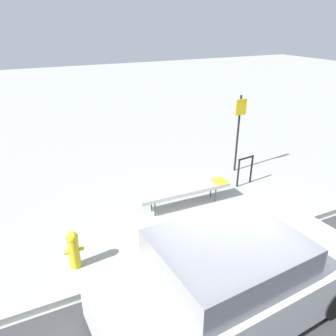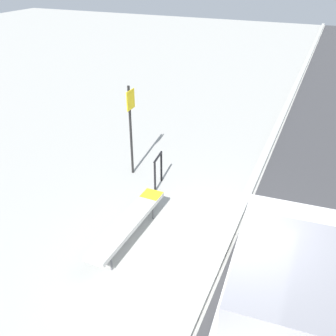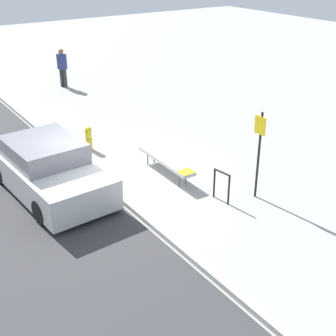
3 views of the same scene
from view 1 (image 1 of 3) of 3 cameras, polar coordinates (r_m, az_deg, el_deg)
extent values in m
plane|color=#9E9E99|center=(6.90, 9.44, -13.62)|extent=(60.00, 60.00, 0.00)
cube|color=#A8A8A3|center=(6.86, 9.48, -13.19)|extent=(60.00, 0.20, 0.13)
cylinder|color=#515156|center=(7.69, -2.27, -7.12)|extent=(0.04, 0.04, 0.39)
cylinder|color=#515156|center=(8.36, 8.27, -4.58)|extent=(0.04, 0.04, 0.39)
cylinder|color=#515156|center=(7.87, -2.90, -6.33)|extent=(0.04, 0.04, 0.39)
cylinder|color=#515156|center=(8.53, 7.47, -3.92)|extent=(0.04, 0.04, 0.39)
cube|color=#B2B2AD|center=(7.96, 2.90, -3.96)|extent=(2.37, 0.45, 0.09)
cube|color=yellow|center=(8.40, 8.99, -2.26)|extent=(0.37, 0.41, 0.01)
cylinder|color=black|center=(9.10, 12.12, -0.93)|extent=(0.05, 0.05, 0.80)
cylinder|color=black|center=(9.43, 14.31, -0.22)|extent=(0.05, 0.05, 0.80)
cylinder|color=black|center=(9.10, 13.48, 1.71)|extent=(0.55, 0.12, 0.05)
cylinder|color=black|center=(9.82, 12.04, 5.72)|extent=(0.06, 0.06, 2.30)
cube|color=yellow|center=(9.56, 12.62, 10.30)|extent=(0.36, 0.02, 0.46)
cylinder|color=gold|center=(6.45, -16.01, -14.10)|extent=(0.20, 0.20, 0.60)
sphere|color=gold|center=(6.24, -16.39, -11.54)|extent=(0.22, 0.22, 0.22)
cylinder|color=gold|center=(6.40, -17.34, -13.93)|extent=(0.08, 0.07, 0.07)
cylinder|color=gold|center=(6.43, -14.83, -13.42)|extent=(0.08, 0.07, 0.07)
cylinder|color=black|center=(6.75, 15.10, -12.03)|extent=(0.61, 0.22, 0.60)
cylinder|color=black|center=(5.99, 27.05, -19.78)|extent=(0.61, 0.22, 0.60)
cylinder|color=black|center=(5.58, -6.09, -20.32)|extent=(0.61, 0.22, 0.60)
cube|color=silver|center=(5.43, 11.29, -19.26)|extent=(4.32, 2.12, 0.77)
cube|color=gray|center=(4.92, 10.36, -14.67)|extent=(2.13, 1.80, 0.54)
camera|label=2|loc=(3.57, -58.48, 24.68)|focal=40.00mm
camera|label=3|loc=(13.47, 71.43, 16.14)|focal=50.00mm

